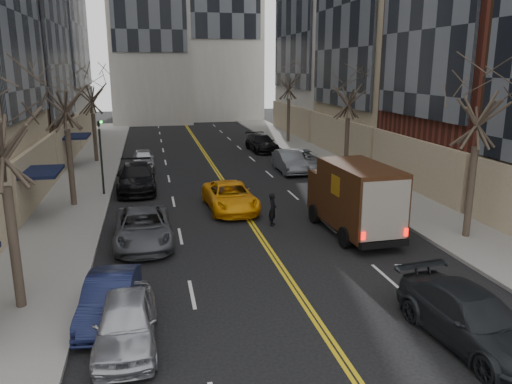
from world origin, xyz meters
TOP-DOWN VIEW (x-y plane):
  - sidewalk_left at (-9.00, 27.00)m, footprint 4.00×66.00m
  - sidewalk_right at (9.00, 27.00)m, footprint 4.00×66.00m
  - tree_lf_mid at (-8.80, 20.00)m, footprint 3.20×3.20m
  - tree_lf_far at (-8.80, 33.00)m, footprint 3.20×3.20m
  - tree_rt_near at (8.80, 11.00)m, footprint 3.20×3.20m
  - tree_rt_mid at (8.80, 25.00)m, footprint 3.20×3.20m
  - tree_rt_far at (8.80, 40.00)m, footprint 3.20×3.20m
  - traffic_signal at (-7.39, 22.00)m, footprint 0.29×0.26m
  - ups_truck at (4.20, 12.73)m, footprint 2.66×6.07m
  - observer_sedan at (3.72, 3.38)m, footprint 2.52×5.24m
  - taxi at (-0.62, 17.73)m, footprint 2.60×5.26m
  - pedestrian at (0.93, 14.66)m, footprint 0.57×0.68m
  - parked_lf_a at (-5.50, 5.25)m, footprint 1.68×4.09m
  - parked_lf_b at (-6.03, 6.86)m, footprint 1.82×4.14m
  - parked_lf_c at (-5.10, 13.37)m, footprint 2.53×5.23m
  - parked_lf_d at (-5.54, 23.06)m, footprint 2.37×5.64m
  - parked_lf_e at (-5.17, 30.26)m, footprint 1.62×3.98m
  - parked_rt_a at (5.10, 26.40)m, footprint 1.69×4.69m
  - parked_rt_b at (6.30, 26.97)m, footprint 2.73×5.25m
  - parked_rt_c at (5.10, 35.61)m, footprint 2.34×5.22m

SIDE VIEW (x-z plane):
  - sidewalk_left at x=-9.00m, z-range 0.00..0.15m
  - sidewalk_right at x=9.00m, z-range 0.00..0.15m
  - parked_lf_b at x=-6.03m, z-range 0.00..1.32m
  - parked_lf_e at x=-5.17m, z-range 0.00..1.35m
  - parked_lf_a at x=-5.50m, z-range 0.00..1.39m
  - parked_rt_b at x=6.30m, z-range 0.00..1.42m
  - taxi at x=-0.62m, z-range 0.00..1.43m
  - parked_lf_c at x=-5.10m, z-range 0.00..1.43m
  - observer_sedan at x=3.72m, z-range 0.00..1.47m
  - parked_rt_c at x=5.10m, z-range 0.00..1.49m
  - parked_rt_a at x=5.10m, z-range 0.00..1.54m
  - pedestrian at x=0.93m, z-range 0.00..1.57m
  - parked_lf_d at x=-5.54m, z-range 0.00..1.63m
  - ups_truck at x=4.20m, z-range 0.01..3.29m
  - traffic_signal at x=-7.39m, z-range 0.47..5.17m
  - tree_lf_far at x=-8.80m, z-range 1.97..10.08m
  - tree_rt_mid at x=8.80m, z-range 2.01..10.33m
  - tree_rt_near at x=8.80m, z-range 2.10..10.81m
  - tree_lf_mid at x=-8.80m, z-range 2.14..11.05m
  - tree_rt_far at x=8.80m, z-range 2.19..11.29m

